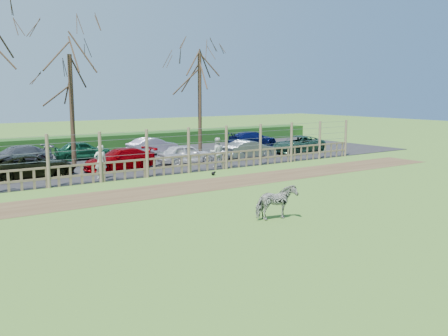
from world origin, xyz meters
TOP-DOWN VIEW (x-y plane):
  - ground at (0.00, 0.00)m, footprint 120.00×120.00m
  - dirt_strip at (0.00, 4.50)m, footprint 34.00×2.80m
  - asphalt at (0.00, 14.50)m, footprint 44.00×13.00m
  - hedge at (0.00, 21.50)m, footprint 46.00×2.00m
  - fence at (0.00, 8.00)m, footprint 30.16×0.16m
  - tree_mid at (-2.00, 13.50)m, footprint 4.80×4.80m
  - tree_right at (7.00, 14.00)m, footprint 4.80×4.80m
  - zebra at (-0.19, -2.36)m, footprint 1.53×0.90m
  - visitor_a at (-2.20, 8.81)m, footprint 0.66×0.46m
  - visitor_b at (4.85, 8.75)m, footprint 1.01×0.89m
  - crow at (3.16, 6.59)m, footprint 0.27×0.20m
  - car_2 at (-4.98, 11.02)m, footprint 4.39×2.15m
  - car_3 at (-0.25, 10.95)m, footprint 4.24×1.97m
  - car_4 at (4.04, 10.87)m, footprint 3.65×1.78m
  - car_5 at (8.70, 10.61)m, footprint 3.66×1.31m
  - car_6 at (13.50, 11.08)m, footprint 4.52×2.49m
  - car_9 at (-4.73, 15.69)m, footprint 4.32×2.20m
  - car_10 at (-0.48, 16.38)m, footprint 3.68×1.88m
  - car_11 at (4.38, 16.05)m, footprint 3.75×1.64m
  - car_13 at (13.41, 16.25)m, footprint 4.24×1.96m

SIDE VIEW (x-z plane):
  - ground at x=0.00m, z-range 0.00..0.00m
  - dirt_strip at x=0.00m, z-range 0.00..0.01m
  - asphalt at x=0.00m, z-range 0.00..0.04m
  - crow at x=3.16m, z-range 0.00..0.22m
  - hedge at x=0.00m, z-range 0.00..1.10m
  - zebra at x=-0.19m, z-range 0.00..1.21m
  - car_2 at x=-4.98m, z-range 0.04..1.24m
  - car_3 at x=-0.25m, z-range 0.04..1.24m
  - car_4 at x=4.04m, z-range 0.04..1.24m
  - car_5 at x=8.70m, z-range 0.04..1.24m
  - car_6 at x=13.50m, z-range 0.04..1.24m
  - car_9 at x=-4.73m, z-range 0.04..1.24m
  - car_10 at x=-0.48m, z-range 0.04..1.24m
  - car_11 at x=4.38m, z-range 0.04..1.24m
  - car_13 at x=13.41m, z-range 0.04..1.24m
  - fence at x=0.00m, z-range -0.45..2.05m
  - visitor_a at x=-2.20m, z-range 0.04..1.76m
  - visitor_b at x=4.85m, z-range 0.04..1.76m
  - tree_mid at x=-2.00m, z-range 1.45..8.28m
  - tree_right at x=7.00m, z-range 1.57..8.92m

